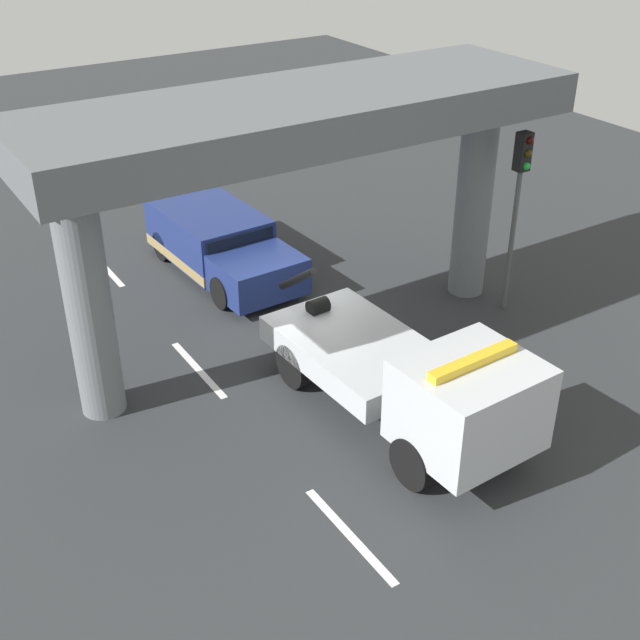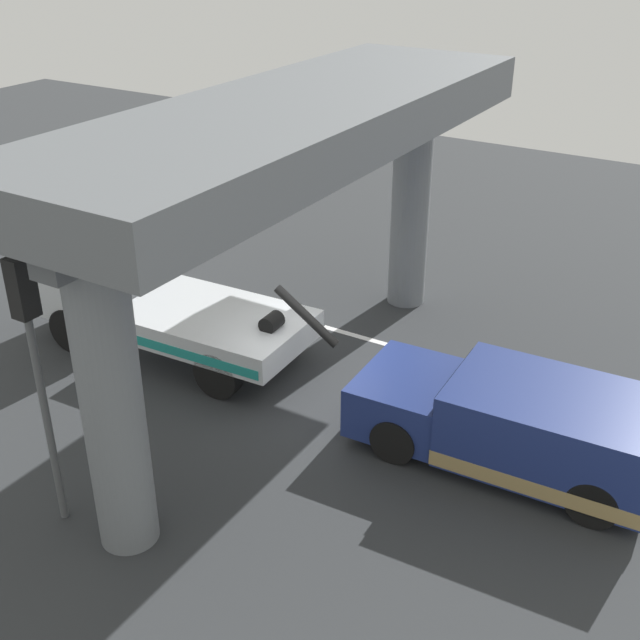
% 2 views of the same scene
% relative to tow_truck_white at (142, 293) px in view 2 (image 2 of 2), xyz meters
% --- Properties ---
extents(ground_plane, '(60.00, 40.00, 0.10)m').
position_rel_tow_truck_white_xyz_m(ground_plane, '(-4.30, -0.03, -1.25)').
color(ground_plane, '#2D3033').
extents(lane_stripe_mid, '(2.60, 0.16, 0.01)m').
position_rel_tow_truck_white_xyz_m(lane_stripe_mid, '(-4.30, -2.67, -1.20)').
color(lane_stripe_mid, silver).
rests_on(lane_stripe_mid, ground).
extents(lane_stripe_east, '(2.60, 0.16, 0.01)m').
position_rel_tow_truck_white_xyz_m(lane_stripe_east, '(1.70, -2.67, -1.20)').
color(lane_stripe_east, silver).
rests_on(lane_stripe_east, ground).
extents(tow_truck_white, '(7.30, 2.63, 2.46)m').
position_rel_tow_truck_white_xyz_m(tow_truck_white, '(0.00, 0.00, 0.00)').
color(tow_truck_white, silver).
rests_on(tow_truck_white, ground).
extents(towed_van_green, '(5.28, 2.40, 1.58)m').
position_rel_tow_truck_white_xyz_m(towed_van_green, '(-8.47, -0.04, -0.42)').
color(towed_van_green, navy).
rests_on(towed_van_green, ground).
extents(overpass_structure, '(3.60, 11.76, 5.83)m').
position_rel_tow_truck_white_xyz_m(overpass_structure, '(-4.02, -0.03, 3.67)').
color(overpass_structure, slate).
rests_on(overpass_structure, ground).
extents(traffic_light_near, '(0.39, 0.32, 4.50)m').
position_rel_tow_truck_white_xyz_m(traffic_light_near, '(-2.78, 5.06, 2.07)').
color(traffic_light_near, '#515456').
rests_on(traffic_light_near, ground).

